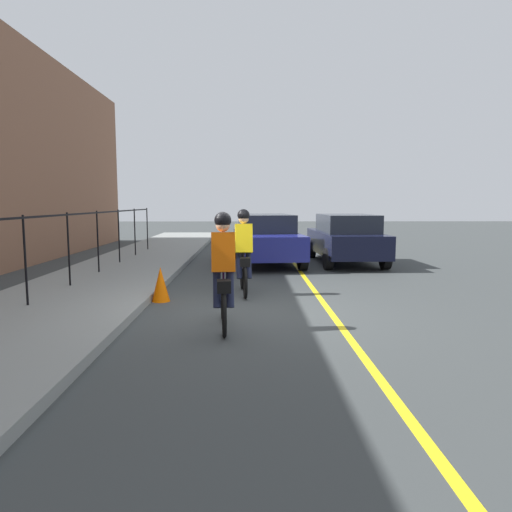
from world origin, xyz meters
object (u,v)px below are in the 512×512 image
cyclist_follow (244,252)px  traffic_cone_near (161,284)px  cyclist_lead (223,271)px  parked_sedan_rear (266,238)px  patrol_sedan (346,238)px

cyclist_follow → traffic_cone_near: (-0.67, 1.65, -0.56)m
cyclist_lead → parked_sedan_rear: size_ratio=0.40×
traffic_cone_near → parked_sedan_rear: bearing=-22.2°
cyclist_lead → patrol_sedan: bearing=-28.5°
parked_sedan_rear → traffic_cone_near: (-5.66, 2.32, -0.48)m
cyclist_lead → patrol_sedan: cyclist_lead is taller
cyclist_lead → cyclist_follow: same height
patrol_sedan → parked_sedan_rear: bearing=90.8°
cyclist_lead → cyclist_follow: bearing=-10.3°
cyclist_follow → patrol_sedan: cyclist_follow is taller
cyclist_follow → parked_sedan_rear: (4.99, -0.67, -0.09)m
cyclist_follow → cyclist_lead: bearing=169.7°
cyclist_lead → parked_sedan_rear: cyclist_lead is taller
cyclist_lead → traffic_cone_near: 2.54m
cyclist_lead → cyclist_follow: 2.75m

